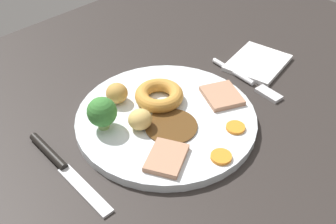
% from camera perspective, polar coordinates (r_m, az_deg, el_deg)
% --- Properties ---
extents(dining_table, '(1.20, 0.84, 0.04)m').
position_cam_1_polar(dining_table, '(0.65, -2.21, -3.86)').
color(dining_table, '#2B2623').
rests_on(dining_table, ground).
extents(dinner_plate, '(0.28, 0.28, 0.01)m').
position_cam_1_polar(dinner_plate, '(0.65, -0.00, -1.15)').
color(dinner_plate, white).
rests_on(dinner_plate, dining_table).
extents(gravy_pool, '(0.08, 0.08, 0.00)m').
position_cam_1_polar(gravy_pool, '(0.63, 0.43, -1.91)').
color(gravy_pool, '#563819').
rests_on(gravy_pool, dinner_plate).
extents(meat_slice_main, '(0.07, 0.08, 0.01)m').
position_cam_1_polar(meat_slice_main, '(0.69, 7.23, 2.19)').
color(meat_slice_main, tan).
rests_on(meat_slice_main, dinner_plate).
extents(meat_slice_under, '(0.08, 0.07, 0.01)m').
position_cam_1_polar(meat_slice_under, '(0.58, -0.20, -6.15)').
color(meat_slice_under, tan).
rests_on(meat_slice_under, dinner_plate).
extents(yorkshire_pudding, '(0.08, 0.08, 0.02)m').
position_cam_1_polar(yorkshire_pudding, '(0.67, -1.19, 2.25)').
color(yorkshire_pudding, '#C68938').
rests_on(yorkshire_pudding, dinner_plate).
extents(roast_potato_left, '(0.04, 0.04, 0.03)m').
position_cam_1_polar(roast_potato_left, '(0.67, -6.90, 2.50)').
color(roast_potato_left, '#BC8C42').
rests_on(roast_potato_left, dinner_plate).
extents(roast_potato_right, '(0.05, 0.05, 0.03)m').
position_cam_1_polar(roast_potato_right, '(0.62, -3.75, -1.00)').
color(roast_potato_right, '#D8B260').
rests_on(roast_potato_right, dinner_plate).
extents(carrot_coin_front, '(0.03, 0.03, 0.01)m').
position_cam_1_polar(carrot_coin_front, '(0.59, 7.13, -5.97)').
color(carrot_coin_front, orange).
rests_on(carrot_coin_front, dinner_plate).
extents(carrot_coin_back, '(0.03, 0.03, 0.00)m').
position_cam_1_polar(carrot_coin_back, '(0.63, 9.03, -2.06)').
color(carrot_coin_back, orange).
rests_on(carrot_coin_back, dinner_plate).
extents(broccoli_floret, '(0.04, 0.04, 0.05)m').
position_cam_1_polar(broccoli_floret, '(0.62, -8.83, -0.04)').
color(broccoli_floret, '#8CB766').
rests_on(broccoli_floret, dinner_plate).
extents(fork, '(0.03, 0.15, 0.01)m').
position_cam_1_polar(fork, '(0.75, 10.54, 4.20)').
color(fork, silver).
rests_on(fork, dining_table).
extents(knife, '(0.02, 0.19, 0.01)m').
position_cam_1_polar(knife, '(0.60, -14.12, -6.87)').
color(knife, black).
rests_on(knife, dining_table).
extents(folded_napkin, '(0.13, 0.11, 0.01)m').
position_cam_1_polar(folded_napkin, '(0.80, 12.03, 6.39)').
color(folded_napkin, white).
rests_on(folded_napkin, dining_table).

